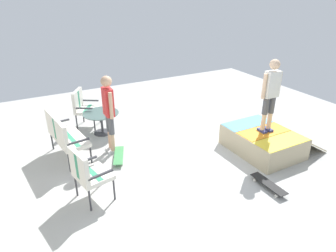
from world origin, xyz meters
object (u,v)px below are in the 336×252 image
Objects in this scene: skateboard_spare at (269,184)px; person_skater at (271,91)px; patio_chair_by_wall at (87,171)px; person_watching at (109,108)px; patio_bench at (63,133)px; patio_chair_near_house at (83,105)px; skateboard_by_bench at (119,156)px; skate_ramp at (263,141)px; patio_table at (101,119)px.

person_skater is at bearing -39.62° from skateboard_spare.
patio_chair_by_wall is 0.57× the size of person_watching.
patio_bench is at bearing 2.29° from patio_chair_by_wall.
patio_chair_near_house is 5.06m from skateboard_spare.
person_skater is at bearing -113.91° from patio_bench.
patio_chair_near_house reaches higher than skateboard_by_bench.
person_skater is at bearing -91.71° from patio_chair_by_wall.
patio_bench is (1.81, 4.09, 0.36)m from skate_ramp.
skate_ramp is 1.46× the size of patio_bench.
person_watching is at bearing 1.29° from skateboard_by_bench.
patio_chair_by_wall is 4.11m from person_skater.
patio_bench reaches higher than patio_table.
patio_bench is 1.39m from patio_table.
skateboard_spare is at bearing 140.51° from skate_ramp.
skateboard_by_bench is at bearing 177.01° from patio_table.
skateboard_spare is at bearing 140.38° from person_skater.
patio_chair_by_wall is (0.12, 4.02, 0.36)m from skate_ramp.
patio_bench is at bearing 66.05° from skate_ramp.
patio_chair_near_house is 1.25× the size of skateboard_by_bench.
skate_ramp is 1.17× the size of person_skater.
patio_table is (-0.65, -0.29, -0.21)m from patio_chair_near_house.
patio_chair_near_house and patio_chair_by_wall have the same top height.
person_watching is 3.53m from person_skater.
patio_table reaches higher than skateboard_by_bench.
skateboard_spare is (-2.78, -2.15, -0.98)m from person_watching.
patio_chair_near_house is at bearing 27.96° from skateboard_spare.
person_skater is (-2.66, -3.00, 1.05)m from patio_table.
patio_chair_near_house is 3.27m from patio_chair_by_wall.
patio_chair_near_house is 0.63× the size of person_skater.
patio_chair_by_wall is at bearing 67.95° from skateboard_spare.
patio_chair_by_wall reaches higher than skate_ramp.
skateboard_by_bench is at bearing 68.26° from person_skater.
skateboard_by_bench is (1.23, 3.07, -0.17)m from skate_ramp.
skateboard_by_bench is (1.23, 3.08, -1.37)m from person_skater.
patio_chair_near_house is 2.16m from skateboard_by_bench.
patio_chair_near_house is at bearing -28.05° from patio_bench.
skate_ramp is 3.59m from person_watching.
skateboard_by_bench is 1.02× the size of skateboard_spare.
skate_ramp is 4.49m from patio_bench.
skate_ramp is 1.88× the size of patio_chair_by_wall.
skateboard_spare is at bearing -152.04° from patio_chair_near_house.
person_watching reaches higher than skate_ramp.
patio_bench is 0.73× the size of person_watching.
person_skater is at bearing -135.15° from patio_chair_near_house.
patio_chair_by_wall is 2.75m from patio_table.
patio_table reaches higher than skate_ramp.
person_skater reaches higher than skate_ramp.
patio_chair_near_house is at bearing 5.86° from skateboard_by_bench.
patio_table is at bearing -156.06° from patio_chair_near_house.
skateboard_by_bench and skateboard_spare have the same top height.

